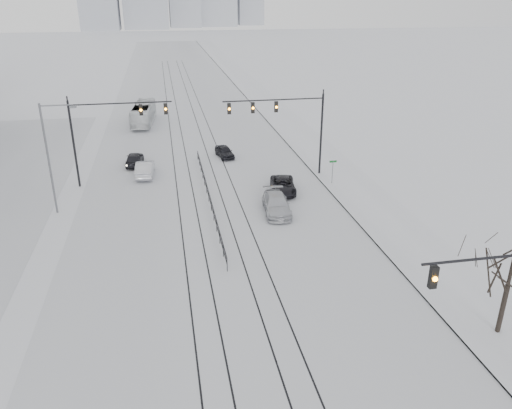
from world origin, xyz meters
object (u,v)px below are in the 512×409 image
traffic_mast_near (510,296)px  sedan_nb_far (225,152)px  sedan_sb_inner (134,159)px  sedan_nb_front (283,186)px  box_truck (143,114)px  sedan_sb_outer (145,169)px  sedan_nb_right (276,204)px

traffic_mast_near → sedan_nb_far: (-7.81, 36.43, -3.94)m
sedan_sb_inner → sedan_nb_far: (9.61, 1.06, -0.07)m
sedan_nb_far → sedan_sb_inner: bearing=176.4°
traffic_mast_near → sedan_nb_far: 37.47m
traffic_mast_near → sedan_nb_front: traffic_mast_near is taller
sedan_nb_front → sedan_nb_far: size_ratio=1.26×
sedan_sb_inner → box_truck: 18.38m
sedan_nb_far → box_truck: size_ratio=0.36×
sedan_nb_far → box_truck: (-8.99, 17.29, 0.80)m
traffic_mast_near → sedan_nb_front: size_ratio=1.52×
traffic_mast_near → box_truck: (-16.80, 53.72, -3.14)m
traffic_mast_near → box_truck: traffic_mast_near is taller
sedan_nb_front → sedan_nb_far: 12.05m
sedan_nb_front → sedan_nb_far: bearing=117.3°
sedan_sb_inner → sedan_nb_far: bearing=-169.2°
sedan_sb_inner → sedan_nb_far: sedan_sb_inner is taller
sedan_nb_front → box_truck: size_ratio=0.45×
traffic_mast_near → sedan_nb_front: bearing=99.0°
sedan_sb_outer → sedan_nb_far: size_ratio=1.26×
sedan_nb_front → box_truck: 31.46m
sedan_sb_outer → sedan_nb_far: (8.47, 4.63, -0.13)m
box_truck → sedan_nb_right: bearing=114.4°
sedan_nb_right → sedan_sb_inner: bearing=133.9°
sedan_nb_far → box_truck: bearing=107.6°
sedan_sb_outer → box_truck: bearing=-84.8°
sedan_nb_right → sedan_nb_far: (-2.24, 15.79, -0.11)m
sedan_sb_inner → sedan_sb_outer: (1.14, -3.56, 0.06)m
traffic_mast_near → box_truck: bearing=107.4°
sedan_sb_outer → traffic_mast_near: bearing=120.9°
sedan_sb_inner → sedan_nb_front: size_ratio=0.89×
sedan_sb_inner → sedan_nb_front: (13.47, -10.36, -0.06)m
sedan_sb_outer → box_truck: size_ratio=0.45×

